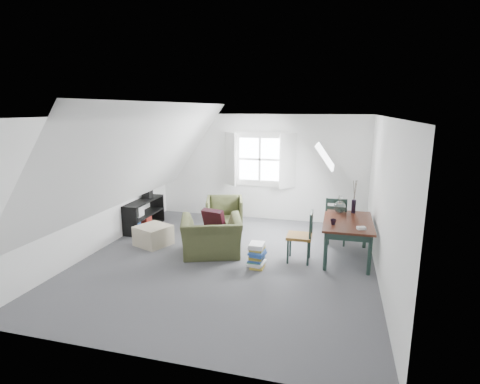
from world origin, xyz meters
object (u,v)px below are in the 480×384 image
(armchair_near, at_px, (212,254))
(dining_chair_near, at_px, (301,236))
(media_shelf, at_px, (142,216))
(dining_table, at_px, (348,226))
(ottoman, at_px, (153,235))
(magazine_stack, at_px, (257,255))
(armchair_far, at_px, (225,229))
(dining_chair_far, at_px, (336,219))

(armchair_near, relative_size, dining_chair_near, 1.19)
(armchair_near, height_order, media_shelf, media_shelf)
(armchair_near, relative_size, dining_table, 0.76)
(armchair_near, relative_size, ottoman, 1.85)
(magazine_stack, bearing_deg, ottoman, 166.66)
(armchair_far, height_order, media_shelf, media_shelf)
(dining_chair_near, relative_size, media_shelf, 0.72)
(ottoman, distance_m, magazine_stack, 2.26)
(media_shelf, bearing_deg, magazine_stack, -29.49)
(ottoman, xyz_separation_m, dining_table, (3.66, 0.28, 0.41))
(armchair_near, bearing_deg, ottoman, -28.22)
(dining_chair_near, bearing_deg, armchair_near, -81.69)
(dining_chair_near, bearing_deg, armchair_far, -122.16)
(armchair_near, bearing_deg, dining_chair_far, -171.54)
(armchair_far, height_order, dining_chair_near, dining_chair_near)
(dining_chair_far, bearing_deg, armchair_far, -11.66)
(armchair_far, xyz_separation_m, magazine_stack, (1.13, -1.80, 0.21))
(armchair_far, bearing_deg, dining_chair_near, -52.94)
(magazine_stack, bearing_deg, armchair_near, 159.68)
(media_shelf, bearing_deg, dining_chair_far, -2.13)
(dining_table, bearing_deg, dining_chair_near, -151.42)
(armchair_near, xyz_separation_m, media_shelf, (-2.00, 1.04, 0.29))
(dining_chair_near, bearing_deg, dining_table, 118.33)
(armchair_far, bearing_deg, armchair_near, -98.60)
(dining_chair_far, bearing_deg, dining_chair_near, 57.39)
(ottoman, distance_m, dining_chair_far, 3.60)
(dining_chair_far, relative_size, magazine_stack, 2.29)
(ottoman, bearing_deg, dining_table, 4.34)
(dining_table, height_order, dining_chair_near, dining_chair_near)
(dining_chair_far, bearing_deg, armchair_near, 23.44)
(ottoman, bearing_deg, dining_chair_far, 16.36)
(armchair_near, relative_size, armchair_far, 1.33)
(armchair_near, xyz_separation_m, dining_chair_near, (1.61, 0.11, 0.47))
(magazine_stack, bearing_deg, dining_table, 28.67)
(armchair_far, relative_size, dining_chair_far, 0.84)
(armchair_near, height_order, dining_table, dining_table)
(armchair_far, xyz_separation_m, ottoman, (-1.07, -1.28, 0.19))
(armchair_near, bearing_deg, media_shelf, -47.83)
(ottoman, height_order, media_shelf, media_shelf)
(dining_chair_far, relative_size, dining_chair_near, 1.06)
(dining_table, relative_size, magazine_stack, 3.36)
(armchair_far, height_order, ottoman, ottoman)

